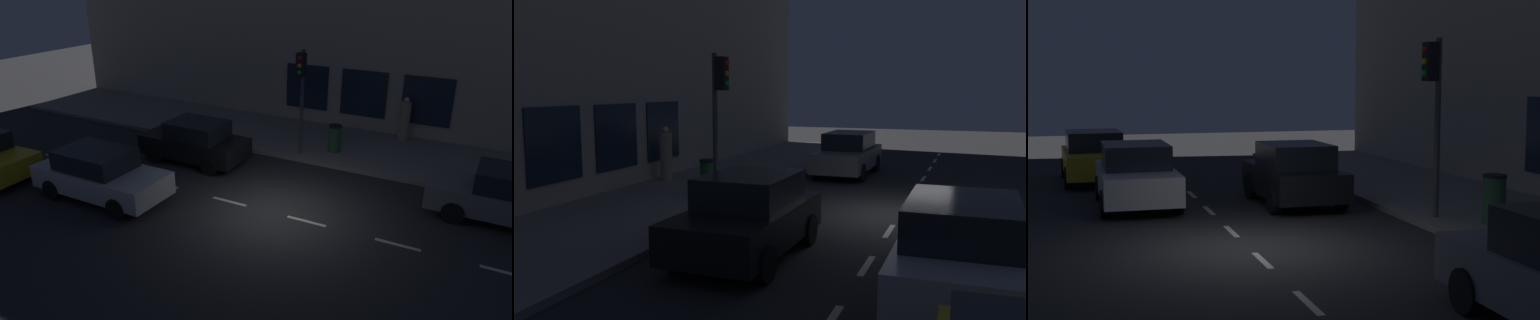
% 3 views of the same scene
% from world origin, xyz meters
% --- Properties ---
extents(ground_plane, '(60.00, 60.00, 0.00)m').
position_xyz_m(ground_plane, '(0.00, 0.00, 0.00)').
color(ground_plane, '#28282B').
extents(sidewalk, '(4.50, 32.00, 0.15)m').
position_xyz_m(sidewalk, '(6.25, 0.00, 0.07)').
color(sidewalk, gray).
rests_on(sidewalk, ground).
extents(lane_centre_line, '(0.12, 27.20, 0.01)m').
position_xyz_m(lane_centre_line, '(0.00, -1.00, 0.00)').
color(lane_centre_line, beige).
rests_on(lane_centre_line, ground).
extents(traffic_light, '(0.48, 0.32, 3.94)m').
position_xyz_m(traffic_light, '(4.43, 1.19, 2.90)').
color(traffic_light, '#424244').
rests_on(traffic_light, sidewalk).
extents(parked_car_0, '(1.92, 4.33, 1.58)m').
position_xyz_m(parked_car_0, '(-1.64, 5.31, 0.79)').
color(parked_car_0, '#B7B7BC').
rests_on(parked_car_0, ground).
extents(parked_car_2, '(1.90, 3.93, 1.58)m').
position_xyz_m(parked_car_2, '(2.24, 4.43, 0.79)').
color(parked_car_2, black).
rests_on(parked_car_2, ground).
extents(parked_car_3, '(2.05, 4.34, 1.58)m').
position_xyz_m(parked_car_3, '(-2.50, 10.27, 0.79)').
color(parked_car_3, gold).
rests_on(parked_car_3, ground).
extents(trash_bin, '(0.50, 0.50, 1.05)m').
position_xyz_m(trash_bin, '(5.33, 0.10, 0.68)').
color(trash_bin, '#2D5633').
rests_on(trash_bin, sidewalk).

